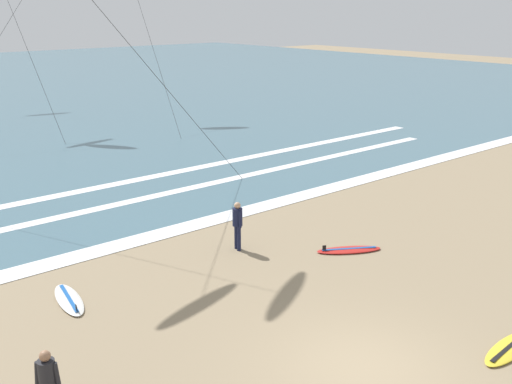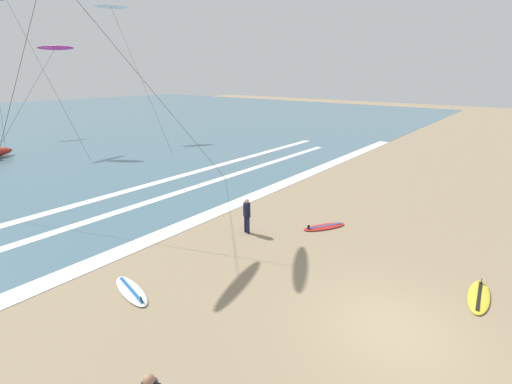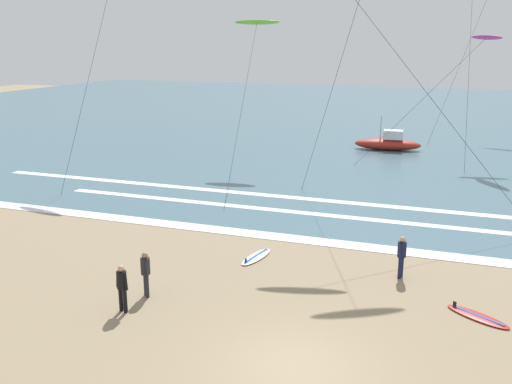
{
  "view_description": "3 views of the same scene",
  "coord_description": "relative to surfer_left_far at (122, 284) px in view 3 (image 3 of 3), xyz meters",
  "views": [
    {
      "loc": [
        -9.23,
        -7.28,
        7.54
      ],
      "look_at": [
        0.46,
        4.18,
        2.93
      ],
      "focal_mm": 42.8,
      "sensor_mm": 36.0,
      "label": 1
    },
    {
      "loc": [
        -8.38,
        -1.9,
        6.66
      ],
      "look_at": [
        -0.41,
        4.5,
        3.13
      ],
      "focal_mm": 24.06,
      "sensor_mm": 36.0,
      "label": 2
    },
    {
      "loc": [
        3.53,
        -13.04,
        8.45
      ],
      "look_at": [
        -2.87,
        5.12,
        3.31
      ],
      "focal_mm": 39.78,
      "sensor_mm": 36.0,
      "label": 3
    }
  ],
  "objects": [
    {
      "name": "ground_plane",
      "position": [
        6.05,
        -1.26,
        -0.96
      ],
      "size": [
        160.0,
        160.0,
        0.0
      ],
      "primitive_type": "plane",
      "color": "#937F60"
    },
    {
      "name": "ocean_surface",
      "position": [
        6.05,
        53.14,
        -0.95
      ],
      "size": [
        140.0,
        90.0,
        0.01
      ],
      "primitive_type": "cube",
      "color": "#476B7A",
      "rests_on": "ground"
    },
    {
      "name": "wave_foam_shoreline",
      "position": [
        5.1,
        8.54,
        -0.94
      ],
      "size": [
        56.75,
        0.97,
        0.01
      ],
      "primitive_type": "cube",
      "color": "white",
      "rests_on": "ocean_surface"
    },
    {
      "name": "wave_foam_mid_break",
      "position": [
        7.88,
        12.45,
        -0.94
      ],
      "size": [
        37.8,
        0.57,
        0.01
      ],
      "primitive_type": "cube",
      "color": "white",
      "rests_on": "ocean_surface"
    },
    {
      "name": "wave_foam_outer_break",
      "position": [
        5.54,
        15.07,
        -0.94
      ],
      "size": [
        46.77,
        0.64,
        0.01
      ],
      "primitive_type": "cube",
      "color": "white",
      "rests_on": "ocean_surface"
    },
    {
      "name": "surfer_left_far",
      "position": [
        0.0,
        0.0,
        0.0
      ],
      "size": [
        0.51,
        0.32,
        1.6
      ],
      "color": "black",
      "rests_on": "ground"
    },
    {
      "name": "surfer_foreground_main",
      "position": [
        0.12,
        1.26,
        0.0
      ],
      "size": [
        0.42,
        0.42,
        1.6
      ],
      "color": "#232328",
      "rests_on": "ground"
    },
    {
      "name": "surfer_left_near",
      "position": [
        8.15,
        5.77,
        0.0
      ],
      "size": [
        0.32,
        0.51,
        1.6
      ],
      "color": "#141938",
      "rests_on": "ground"
    },
    {
      "name": "surfboard_foreground_flat",
      "position": [
        2.47,
        5.86,
        -0.91
      ],
      "size": [
        0.97,
        2.17,
        0.25
      ],
      "color": "silver",
      "rests_on": "ground"
    },
    {
      "name": "surfboard_left_pile",
      "position": [
        10.77,
        3.36,
        -0.91
      ],
      "size": [
        2.11,
        1.6,
        0.25
      ],
      "color": "red",
      "rests_on": "ground"
    },
    {
      "name": "kite_magenta_mid_center",
      "position": [
        11.07,
        28.85,
        7.68
      ],
      "size": [
        9.22,
        5.71,
        8.91
      ],
      "color": "#CC2384",
      "rests_on": "ground"
    },
    {
      "name": "kite_lime_far_right",
      "position": [
        -3.97,
        24.28,
        8.68
      ],
      "size": [
        4.37,
        13.52,
        9.94
      ],
      "color": "#70C628",
      "rests_on": "ground"
    },
    {
      "name": "offshore_boat",
      "position": [
        4.66,
        31.47,
        -0.4
      ],
      "size": [
        5.31,
        2.07,
        2.7
      ],
      "color": "maroon",
      "rests_on": "ground"
    }
  ]
}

